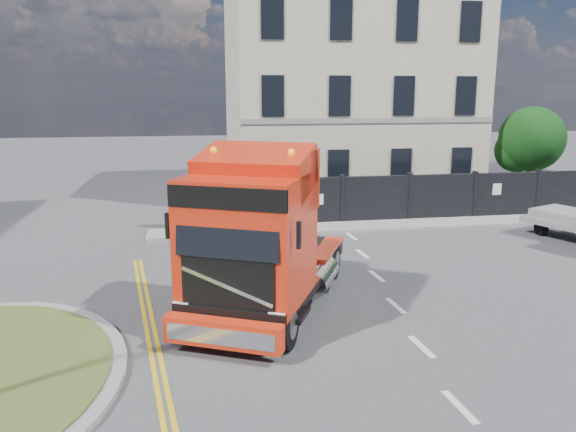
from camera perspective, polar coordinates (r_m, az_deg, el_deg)
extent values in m
plane|color=#424244|center=(14.77, -0.63, -9.26)|extent=(120.00, 120.00, 0.00)
cube|color=black|center=(24.39, 10.02, 1.72)|extent=(18.00, 0.25, 2.00)
cube|color=silver|center=(28.38, 26.42, 2.10)|extent=(2.60, 0.12, 2.00)
cube|color=beige|center=(31.14, 5.62, 12.47)|extent=(12.00, 10.00, 11.00)
cylinder|color=#382619|center=(30.79, 23.21, 3.49)|extent=(0.24, 0.24, 2.40)
sphere|color=black|center=(30.58, 23.54, 7.19)|extent=(3.20, 3.20, 3.20)
sphere|color=black|center=(30.70, 22.25, 6.19)|extent=(2.20, 2.20, 2.20)
cube|color=gray|center=(23.76, 10.65, -0.91)|extent=(20.00, 1.60, 0.12)
cube|color=black|center=(14.95, -1.53, -5.83)|extent=(5.11, 6.98, 0.47)
cube|color=red|center=(12.89, -3.98, -2.12)|extent=(3.50, 3.55, 2.90)
cube|color=red|center=(13.66, -2.51, 3.82)|extent=(2.74, 1.96, 1.45)
cube|color=black|center=(11.59, -6.23, -1.72)|extent=(2.08, 1.04, 1.09)
cube|color=red|center=(11.98, -6.60, -11.75)|extent=(2.49, 1.45, 0.57)
cylinder|color=black|center=(13.11, -9.79, -9.80)|extent=(0.76, 1.11, 1.08)
cylinder|color=gray|center=(13.11, -9.79, -9.80)|extent=(0.59, 0.69, 0.59)
cylinder|color=black|center=(12.36, -0.22, -11.02)|extent=(0.76, 1.11, 1.08)
cylinder|color=gray|center=(12.36, -0.22, -11.02)|extent=(0.59, 0.69, 0.59)
cylinder|color=black|center=(16.30, -4.20, -5.17)|extent=(0.76, 1.11, 1.08)
cylinder|color=gray|center=(16.30, -4.20, -5.17)|extent=(0.59, 0.69, 0.59)
cylinder|color=black|center=(15.70, 3.53, -5.85)|extent=(0.76, 1.11, 1.08)
cylinder|color=gray|center=(15.70, 3.53, -5.85)|extent=(0.59, 0.69, 0.59)
cylinder|color=black|center=(17.42, -2.80, -3.99)|extent=(0.76, 1.11, 1.08)
cylinder|color=gray|center=(17.42, -2.80, -3.99)|extent=(0.59, 0.69, 0.59)
cylinder|color=black|center=(16.86, 4.45, -4.57)|extent=(0.76, 1.11, 1.08)
cylinder|color=gray|center=(16.86, 4.45, -4.57)|extent=(0.59, 0.69, 0.59)
cylinder|color=black|center=(24.00, 24.33, -1.05)|extent=(0.23, 0.64, 0.64)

